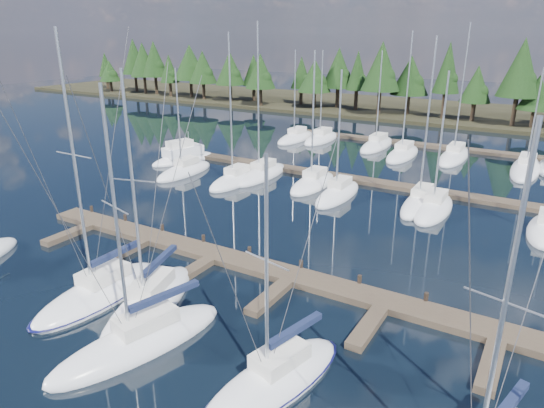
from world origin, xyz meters
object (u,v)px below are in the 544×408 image
Objects in this scene: front_sailboat_2 at (150,303)px; motor_yacht_left at (183,157)px; front_sailboat_3 at (140,341)px; front_sailboat_1 at (100,293)px; front_sailboat_4 at (274,380)px; main_dock at (289,280)px.

motor_yacht_left is (-20.15, 26.36, 0.18)m from front_sailboat_2.
front_sailboat_1 is at bearing 157.97° from front_sailboat_3.
front_sailboat_3 reaches higher than motor_yacht_left.
motor_yacht_left is at bearing 136.22° from front_sailboat_4.
main_dock is 9.93m from front_sailboat_3.
front_sailboat_2 is at bearing -52.61° from motor_yacht_left.
main_dock is 32.36m from motor_yacht_left.
motor_yacht_left is at bearing 127.39° from front_sailboat_2.
motor_yacht_left is at bearing 121.87° from front_sailboat_1.
main_dock is at bearing -37.83° from motor_yacht_left.
motor_yacht_left is at bearing 127.36° from front_sailboat_3.
front_sailboat_3 is (5.53, -2.24, -0.01)m from front_sailboat_1.
motor_yacht_left is (-29.48, 28.25, 0.20)m from front_sailboat_4.
main_dock is 3.22× the size of front_sailboat_3.
front_sailboat_4 is 1.28× the size of motor_yacht_left.
main_dock is 11.32m from front_sailboat_1.
front_sailboat_2 is 33.18m from motor_yacht_left.
front_sailboat_1 reaches higher than motor_yacht_left.
front_sailboat_3 is 36.78m from motor_yacht_left.
motor_yacht_left is (-22.31, 29.23, 0.19)m from front_sailboat_3.
front_sailboat_3 is (2.17, -2.87, -0.00)m from front_sailboat_2.
main_dock is 3.85× the size of front_sailboat_4.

